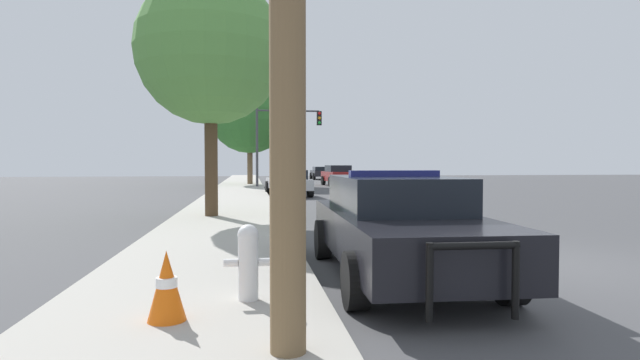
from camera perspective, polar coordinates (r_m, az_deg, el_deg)
ground_plane at (r=8.80m, az=22.80°, el=-8.79°), size 110.00×110.00×0.00m
sidewalk_left at (r=7.61m, az=-12.95°, el=-9.87°), size 3.00×110.00×0.13m
police_car at (r=7.20m, az=8.82°, el=-4.97°), size 2.11×4.99×1.51m
fire_hydrant at (r=5.53m, az=-8.21°, el=-9.00°), size 0.52×0.23×0.82m
traffic_light at (r=32.01m, az=-4.16°, el=5.65°), size 4.21×0.35×4.97m
car_background_oncoming at (r=35.74m, az=2.12°, el=0.59°), size 2.16×4.04×1.45m
car_background_midblock at (r=24.64m, az=-3.65°, el=-0.19°), size 2.19×4.55×1.28m
car_background_distant at (r=49.14m, az=0.09°, el=0.87°), size 1.92×4.44×1.26m
tree_sidewalk_near at (r=14.66m, az=-12.42°, el=14.22°), size 4.13×4.13×6.70m
tree_sidewalk_far at (r=36.01m, az=-8.04°, el=7.78°), size 5.95×5.95×8.14m
traffic_cone at (r=5.01m, az=-17.12°, el=-11.45°), size 0.36×0.36×0.66m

